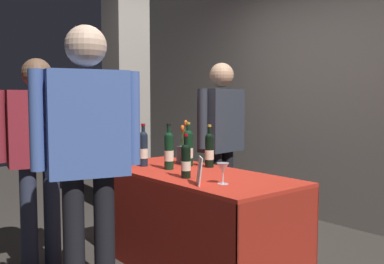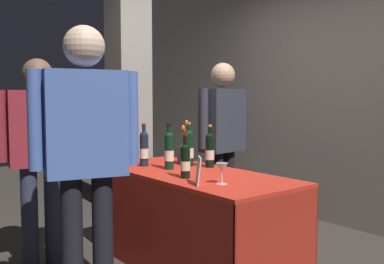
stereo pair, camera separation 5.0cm
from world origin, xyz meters
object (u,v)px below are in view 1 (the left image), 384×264
display_bottle_0 (169,150)px  flower_vase (182,151)px  featured_wine_bottle (143,148)px  vendor_presenter (221,134)px  taster_foreground_right (39,145)px  concrete_pillar (126,87)px  tasting_table (192,201)px  wine_glass_near_vendor (223,169)px

display_bottle_0 → flower_vase: (-0.19, 0.27, -0.05)m
featured_wine_bottle → vendor_presenter: size_ratio=0.22×
taster_foreground_right → flower_vase: bearing=-2.8°
concrete_pillar → featured_wine_bottle: 1.41m
featured_wine_bottle → flower_vase: flower_vase is taller
display_bottle_0 → tasting_table: bearing=17.0°
wine_glass_near_vendor → display_bottle_0: bearing=174.2°
wine_glass_near_vendor → flower_vase: 0.93m
wine_glass_near_vendor → taster_foreground_right: taster_foreground_right is taller
featured_wine_bottle → vendor_presenter: 0.80m
tasting_table → flower_vase: size_ratio=4.60×
flower_vase → vendor_presenter: (0.01, 0.45, 0.12)m
taster_foreground_right → vendor_presenter: bearing=0.8°
concrete_pillar → featured_wine_bottle: bearing=-24.6°
featured_wine_bottle → wine_glass_near_vendor: size_ratio=2.54×
concrete_pillar → wine_glass_near_vendor: bearing=-14.4°
featured_wine_bottle → taster_foreground_right: size_ratio=0.22×
concrete_pillar → wine_glass_near_vendor: (2.13, -0.55, -0.58)m
wine_glass_near_vendor → flower_vase: bearing=158.6°
wine_glass_near_vendor → flower_vase: size_ratio=0.37×
taster_foreground_right → wine_glass_near_vendor: bearing=-45.0°
featured_wine_bottle → taster_foreground_right: bearing=-104.4°
wine_glass_near_vendor → vendor_presenter: 1.18m
featured_wine_bottle → wine_glass_near_vendor: 0.94m
concrete_pillar → vendor_presenter: 1.37m
concrete_pillar → taster_foreground_right: concrete_pillar is taller
tasting_table → flower_vase: flower_vase is taller
tasting_table → taster_foreground_right: 1.20m
tasting_table → wine_glass_near_vendor: size_ratio=12.44×
tasting_table → display_bottle_0: (-0.21, -0.06, 0.37)m
wine_glass_near_vendor → taster_foreground_right: 1.38m
tasting_table → wine_glass_near_vendor: wine_glass_near_vendor is taller
display_bottle_0 → concrete_pillar: bearing=161.8°
display_bottle_0 → taster_foreground_right: size_ratio=0.23×
featured_wine_bottle → vendor_presenter: (0.08, 0.79, 0.08)m
vendor_presenter → flower_vase: bearing=-9.8°
tasting_table → featured_wine_bottle: size_ratio=4.90×
wine_glass_near_vendor → vendor_presenter: size_ratio=0.09×
wine_glass_near_vendor → flower_vase: flower_vase is taller
featured_wine_bottle → wine_glass_near_vendor: bearing=-0.2°
tasting_table → taster_foreground_right: bearing=-126.3°
concrete_pillar → flower_vase: 1.40m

